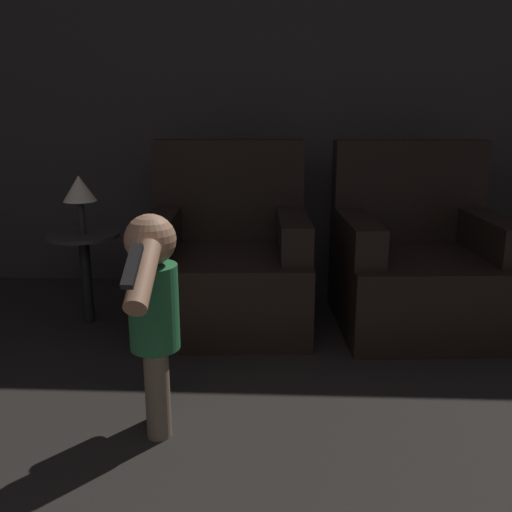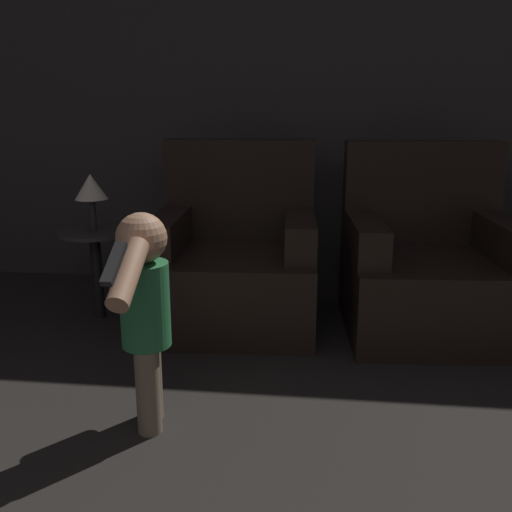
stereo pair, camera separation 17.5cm
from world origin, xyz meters
The scene contains 6 objects.
wall_back centered at (0.00, 4.50, 1.30)m, with size 8.40×0.05×2.60m.
armchair_left centered at (-0.29, 3.73, 0.34)m, with size 0.92×0.90×1.01m.
armchair_right centered at (0.77, 3.73, 0.34)m, with size 0.94×0.92×1.01m.
person_toddler centered at (-0.45, 2.57, 0.50)m, with size 0.18×0.57×0.84m.
side_table centered at (-1.09, 3.67, 0.41)m, with size 0.40×0.40×0.52m.
lamp centered at (-1.09, 3.67, 0.76)m, with size 0.18×0.18×0.32m.
Camera 2 is at (0.19, 0.66, 1.21)m, focal length 40.00 mm.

